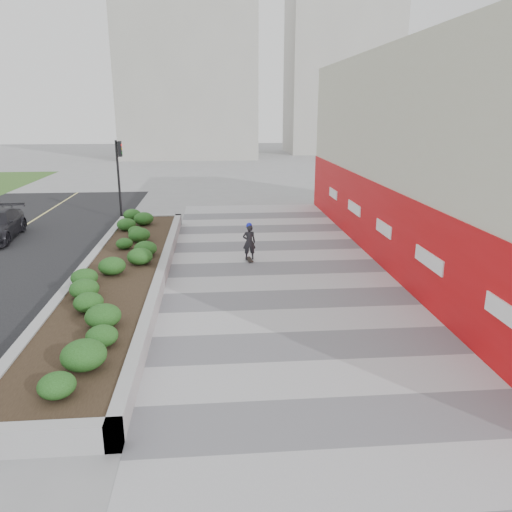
# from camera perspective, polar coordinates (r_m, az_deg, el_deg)

# --- Properties ---
(ground) EXTENTS (160.00, 160.00, 0.00)m
(ground) POSITION_cam_1_polar(r_m,az_deg,el_deg) (11.34, 7.78, -14.16)
(ground) COLOR gray
(ground) RESTS_ON ground
(walkway) EXTENTS (8.00, 36.00, 0.01)m
(walkway) POSITION_cam_1_polar(r_m,az_deg,el_deg) (13.94, 5.11, -7.92)
(walkway) COLOR #A8A8AD
(walkway) RESTS_ON ground
(building) EXTENTS (6.04, 24.08, 8.00)m
(building) POSITION_cam_1_polar(r_m,az_deg,el_deg) (20.75, 22.08, 10.39)
(building) COLOR beige
(building) RESTS_ON ground
(planter) EXTENTS (3.00, 18.00, 0.90)m
(planter) POSITION_cam_1_polar(r_m,az_deg,el_deg) (17.63, -15.10, -1.72)
(planter) COLOR #9E9EA0
(planter) RESTS_ON ground
(traffic_signal_near) EXTENTS (0.33, 0.28, 4.20)m
(traffic_signal_near) POSITION_cam_1_polar(r_m,az_deg,el_deg) (27.60, -15.36, 9.67)
(traffic_signal_near) COLOR black
(traffic_signal_near) RESTS_ON ground
(distant_bldg_north_l) EXTENTS (16.00, 12.00, 20.00)m
(distant_bldg_north_l) POSITION_cam_1_polar(r_m,az_deg,el_deg) (64.69, -7.75, 20.08)
(distant_bldg_north_l) COLOR #ADAAA3
(distant_bldg_north_l) RESTS_ON ground
(distant_bldg_north_r) EXTENTS (14.00, 10.00, 24.00)m
(distant_bldg_north_r) POSITION_cam_1_polar(r_m,az_deg,el_deg) (71.89, 9.71, 21.23)
(distant_bldg_north_r) COLOR #ADAAA3
(distant_bldg_north_r) RESTS_ON ground
(manhole_cover) EXTENTS (0.44, 0.44, 0.01)m
(manhole_cover) POSITION_cam_1_polar(r_m,az_deg,el_deg) (14.04, 7.14, -7.83)
(manhole_cover) COLOR #595654
(manhole_cover) RESTS_ON ground
(skateboarder) EXTENTS (0.53, 0.74, 1.54)m
(skateboarder) POSITION_cam_1_polar(r_m,az_deg,el_deg) (19.42, -0.79, 1.64)
(skateboarder) COLOR beige
(skateboarder) RESTS_ON ground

